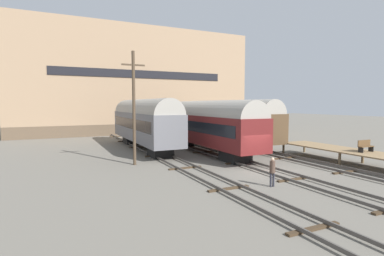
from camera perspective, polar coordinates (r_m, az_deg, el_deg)
ground_plane at (r=22.39m, az=13.45°, el=-7.88°), size 200.00×200.00×0.00m
track_left at (r=19.75m, az=2.28°, el=-9.01°), size 2.60×60.00×0.26m
track_middle at (r=22.36m, az=13.46°, el=-7.52°), size 2.60×60.00×0.26m
track_right at (r=25.64m, az=21.99°, el=-6.18°), size 2.60×60.00×0.26m
train_car_grey at (r=32.07m, az=-9.17°, el=1.35°), size 3.04×15.91×5.29m
train_car_brown at (r=35.64m, az=6.18°, el=1.68°), size 2.96×18.10×5.24m
train_car_maroon at (r=29.56m, az=2.46°, el=0.91°), size 2.97×16.66×5.08m
station_platform at (r=26.85m, az=28.14°, el=-3.97°), size 3.00×12.63×1.13m
bench at (r=26.45m, az=30.11°, el=-2.92°), size 1.40×0.40×0.91m
person_worker at (r=18.02m, az=15.06°, el=-7.57°), size 0.32×0.32×1.73m
utility_pole at (r=23.72m, az=-11.01°, el=4.03°), size 1.80×0.24×8.85m
warehouse_building at (r=52.61m, az=-10.90°, el=8.61°), size 38.29×10.21×17.07m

